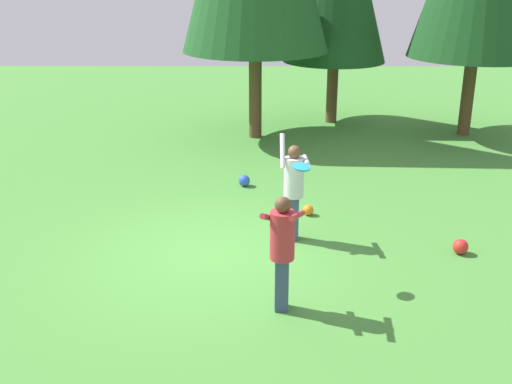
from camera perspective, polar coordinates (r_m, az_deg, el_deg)
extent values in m
plane|color=#478C38|center=(10.41, -4.20, -5.72)|extent=(40.00, 40.00, 0.00)
cube|color=#38476B|center=(10.78, 3.43, -2.41)|extent=(0.19, 0.22, 0.80)
cylinder|color=silver|center=(10.51, 3.52, 1.36)|extent=(0.34, 0.34, 0.70)
sphere|color=brown|center=(10.38, 3.57, 3.71)|extent=(0.23, 0.23, 0.23)
cylinder|color=silver|center=(10.44, 4.65, 2.93)|extent=(0.09, 0.60, 0.13)
cylinder|color=silver|center=(10.36, 2.47, 3.82)|extent=(0.09, 0.38, 0.55)
cube|color=#38476B|center=(8.67, 2.38, -8.47)|extent=(0.19, 0.22, 0.79)
cylinder|color=#B72D38|center=(8.34, 2.45, -4.03)|extent=(0.34, 0.34, 0.69)
sphere|color=brown|center=(8.16, 2.50, -1.19)|extent=(0.22, 0.22, 0.22)
cylinder|color=#B72D38|center=(8.29, 1.15, -2.35)|extent=(0.25, 0.56, 0.32)
cylinder|color=#B72D38|center=(8.16, 3.83, -2.19)|extent=(0.26, 0.58, 0.22)
cylinder|color=#2393D1|center=(8.97, 4.22, 2.32)|extent=(0.38, 0.38, 0.07)
sphere|color=orange|center=(11.94, 4.86, -1.67)|extent=(0.21, 0.21, 0.21)
sphere|color=blue|center=(13.43, -1.09, 1.06)|extent=(0.25, 0.25, 0.25)
sphere|color=red|center=(10.89, 18.38, -4.81)|extent=(0.26, 0.26, 0.26)
cylinder|color=brown|center=(18.84, 7.14, 11.41)|extent=(0.33, 0.33, 3.34)
cylinder|color=brown|center=(18.18, 19.28, 11.09)|extent=(0.34, 0.34, 3.95)
cylinder|color=brown|center=(16.92, -0.07, 12.20)|extent=(0.35, 0.35, 4.31)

